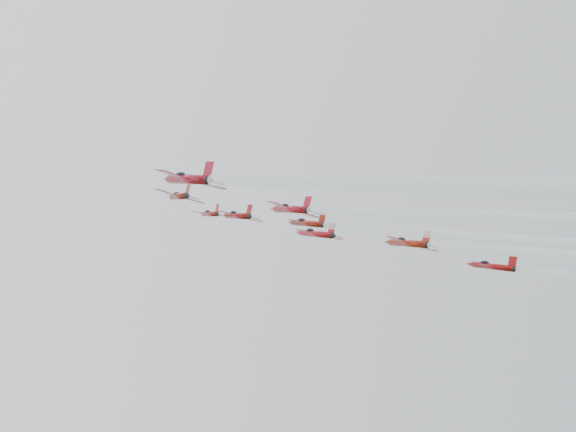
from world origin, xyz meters
TOP-DOWN VIEW (x-y plane):
  - jet_lead at (-3.08, 27.73)m, footprint 8.74×11.56m
  - jet_row2_left at (-17.17, 10.61)m, footprint 9.28×12.28m
  - jet_row2_center at (-2.63, 16.28)m, footprint 9.81×12.98m
  - jet_row2_right at (11.14, 9.91)m, footprint 10.30×13.63m
  - jet_center at (0.84, -40.08)m, footprint 8.54×84.29m
  - jet_rear_farleft at (-25.95, -60.59)m, footprint 10.66×105.28m
  - jet_rear_left at (-9.48, -52.01)m, footprint 8.71×85.99m

SIDE VIEW (x-z plane):
  - jet_rear_farleft at x=-25.95m, z-range 85.43..135.40m
  - jet_rear_left at x=-9.48m, z-range 93.99..134.81m
  - jet_center at x=0.84m, z-range 99.95..139.96m
  - jet_row2_right at x=11.14m, z-range 139.69..146.88m
  - jet_row2_left at x=-17.17m, z-range 140.37..146.84m
  - jet_row2_center at x=-2.63m, z-range 142.83..149.67m
  - jet_lead at x=-3.08m, z-range 148.52..154.61m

